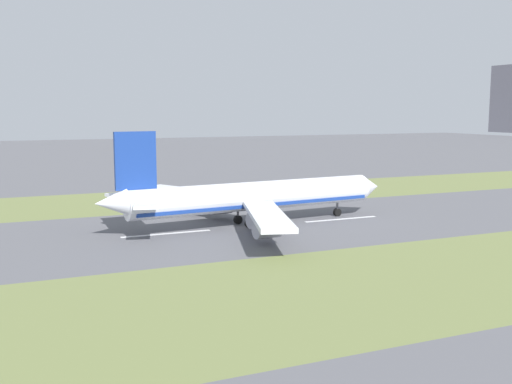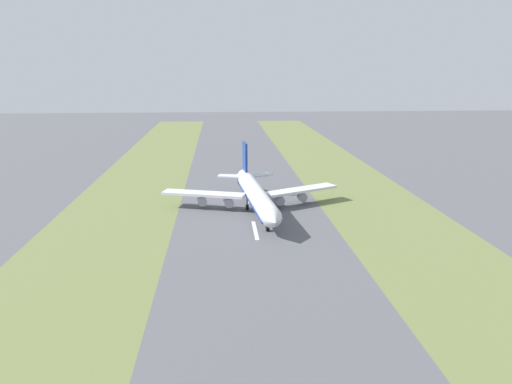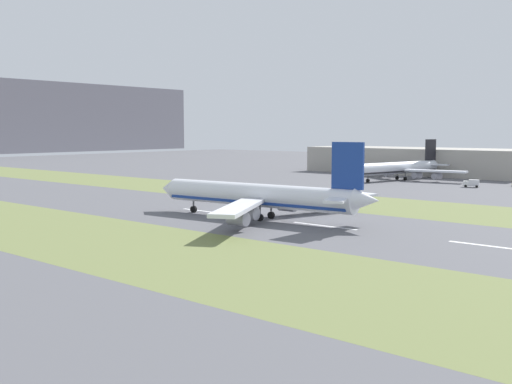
# 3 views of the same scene
# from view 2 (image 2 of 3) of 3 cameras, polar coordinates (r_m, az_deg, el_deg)

# --- Properties ---
(ground_plane) EXTENTS (800.00, 800.00, 0.00)m
(ground_plane) POSITION_cam_2_polar(r_m,az_deg,el_deg) (175.89, -0.68, -1.84)
(ground_plane) COLOR #56565B
(grass_median_west) EXTENTS (40.00, 600.00, 0.01)m
(grass_median_west) POSITION_cam_2_polar(r_m,az_deg,el_deg) (184.08, 13.45, -1.51)
(grass_median_west) COLOR olive
(grass_median_west) RESTS_ON ground
(grass_median_east) EXTENTS (40.00, 600.00, 0.01)m
(grass_median_east) POSITION_cam_2_polar(r_m,az_deg,el_deg) (178.99, -15.22, -2.06)
(grass_median_east) COLOR olive
(grass_median_east) RESTS_ON ground
(centreline_dash_near) EXTENTS (1.20, 18.00, 0.01)m
(centreline_dash_near) POSITION_cam_2_polar(r_m,az_deg,el_deg) (229.29, -1.53, 1.90)
(centreline_dash_near) COLOR silver
(centreline_dash_near) RESTS_ON ground
(centreline_dash_mid) EXTENTS (1.20, 18.00, 0.01)m
(centreline_dash_mid) POSITION_cam_2_polar(r_m,az_deg,el_deg) (190.40, -0.96, -0.61)
(centreline_dash_mid) COLOR silver
(centreline_dash_mid) RESTS_ON ground
(centreline_dash_far) EXTENTS (1.20, 18.00, 0.01)m
(centreline_dash_far) POSITION_cam_2_polar(r_m,az_deg,el_deg) (152.09, -0.10, -4.38)
(centreline_dash_far) COLOR silver
(centreline_dash_far) RESTS_ON ground
(airplane_main_jet) EXTENTS (63.86, 67.22, 20.20)m
(airplane_main_jet) POSITION_cam_2_polar(r_m,az_deg,el_deg) (171.50, -0.10, -0.17)
(airplane_main_jet) COLOR silver
(airplane_main_jet) RESTS_ON ground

